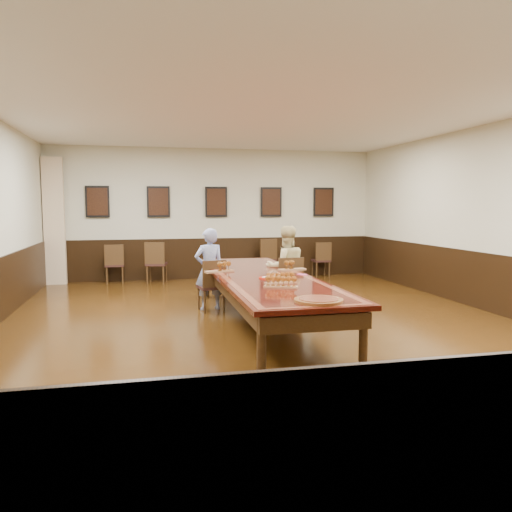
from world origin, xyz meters
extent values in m
cube|color=black|center=(0.00, 0.00, -0.01)|extent=(8.00, 10.00, 0.02)
cube|color=white|center=(0.00, 0.00, 3.21)|extent=(8.00, 10.00, 0.02)
cube|color=beige|center=(0.00, 5.01, 1.60)|extent=(8.00, 0.02, 3.20)
cube|color=beige|center=(0.00, -5.01, 1.60)|extent=(8.00, 0.02, 3.20)
cube|color=beige|center=(4.01, 0.00, 1.60)|extent=(0.02, 10.00, 3.20)
imported|color=#4459AB|center=(-0.67, 1.23, 0.71)|extent=(0.58, 0.43, 1.43)
imported|color=beige|center=(0.65, 0.99, 0.73)|extent=(0.74, 0.58, 1.46)
cube|color=#FC54AE|center=(0.60, -0.06, 0.76)|extent=(0.15, 0.16, 0.01)
cube|color=#CFB28E|center=(-3.75, 4.82, 1.45)|extent=(0.45, 0.18, 2.90)
cube|color=black|center=(0.00, 4.98, 0.50)|extent=(7.98, 0.04, 1.00)
cube|color=black|center=(0.00, -4.98, 0.50)|extent=(7.98, 0.04, 1.00)
cube|color=black|center=(3.98, 0.00, 0.50)|extent=(0.04, 9.98, 1.00)
cube|color=black|center=(0.00, 0.00, 0.72)|extent=(1.40, 5.00, 0.06)
cube|color=brown|center=(0.00, 0.00, 0.75)|extent=(1.28, 4.88, 0.00)
cube|color=black|center=(0.00, 0.00, 0.75)|extent=(1.10, 4.70, 0.00)
cube|color=black|center=(0.00, 0.00, 0.57)|extent=(1.25, 4.85, 0.18)
cylinder|color=black|center=(-0.58, -2.32, 0.34)|extent=(0.10, 0.10, 0.69)
cylinder|color=black|center=(0.58, -2.32, 0.34)|extent=(0.10, 0.10, 0.69)
cylinder|color=black|center=(-0.58, 2.32, 0.34)|extent=(0.10, 0.10, 0.69)
cylinder|color=black|center=(0.58, 2.32, 0.34)|extent=(0.10, 0.10, 0.69)
cube|color=black|center=(-2.80, 4.94, 1.90)|extent=(0.54, 0.03, 0.74)
cube|color=black|center=(-2.80, 4.92, 1.90)|extent=(0.46, 0.01, 0.64)
cube|color=black|center=(-1.40, 4.94, 1.90)|extent=(0.54, 0.03, 0.74)
cube|color=black|center=(-1.40, 4.92, 1.90)|extent=(0.46, 0.01, 0.64)
cube|color=black|center=(0.00, 4.94, 1.90)|extent=(0.54, 0.03, 0.74)
cube|color=black|center=(0.00, 4.92, 1.90)|extent=(0.46, 0.01, 0.64)
cube|color=black|center=(1.40, 4.94, 1.90)|extent=(0.54, 0.03, 0.74)
cube|color=black|center=(1.40, 4.92, 1.90)|extent=(0.46, 0.01, 0.64)
cube|color=black|center=(2.80, 4.94, 1.90)|extent=(0.54, 0.03, 0.74)
cube|color=black|center=(2.80, 4.92, 1.90)|extent=(0.46, 0.01, 0.64)
cube|color=#90613C|center=(-0.60, 0.51, 0.77)|extent=(0.49, 0.26, 0.03)
cube|color=#90613C|center=(0.60, 0.47, 0.77)|extent=(0.48, 0.23, 0.03)
cube|color=#90613C|center=(0.04, -0.84, 0.76)|extent=(0.45, 0.20, 0.03)
cube|color=#90613C|center=(-0.05, -1.17, 0.76)|extent=(0.45, 0.32, 0.03)
cylinder|color=red|center=(-0.03, -0.33, 0.76)|extent=(0.22, 0.22, 0.02)
cylinder|color=silver|center=(-0.03, -0.33, 0.78)|extent=(0.12, 0.12, 0.01)
cylinder|color=#592E11|center=(0.10, -2.17, 0.77)|extent=(0.59, 0.59, 0.04)
cylinder|color=brown|center=(0.10, -2.17, 0.79)|extent=(0.47, 0.47, 0.01)
camera|label=1|loc=(-1.77, -7.32, 1.82)|focal=35.00mm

